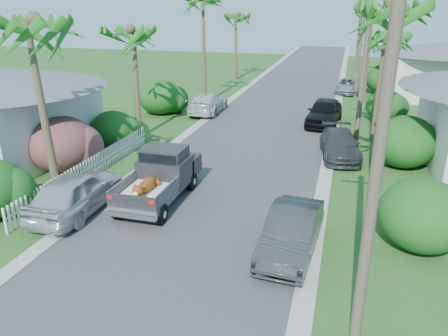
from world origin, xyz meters
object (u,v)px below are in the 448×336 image
(parked_car_rn, at_px, (291,232))
(parked_car_rd, at_px, (349,86))
(pickup_truck, at_px, (162,174))
(palm_l_b, at_px, (132,30))
(utility_pole_c, at_px, (361,41))
(utility_pole_b, at_px, (364,64))
(parked_car_lf, at_px, (208,103))
(palm_r_d, at_px, (371,11))
(palm_l_a, at_px, (29,21))
(palm_l_d, at_px, (236,15))
(utility_pole_a, at_px, (378,158))
(palm_r_b, at_px, (386,34))
(utility_pole_d, at_px, (359,31))
(parked_car_rm, at_px, (340,145))
(parked_car_rf, at_px, (324,112))
(palm_r_a, at_px, (399,6))
(parked_car_ln, at_px, (76,192))

(parked_car_rn, distance_m, parked_car_rd, 28.29)
(pickup_truck, height_order, palm_l_b, palm_l_b)
(parked_car_rd, relative_size, utility_pole_c, 0.49)
(utility_pole_b, bearing_deg, pickup_truck, -131.53)
(parked_car_lf, height_order, palm_r_d, palm_r_d)
(palm_l_a, height_order, palm_l_b, palm_l_a)
(palm_l_d, height_order, utility_pole_a, utility_pole_a)
(palm_l_a, bearing_deg, utility_pole_b, 40.28)
(pickup_truck, bearing_deg, parked_car_rd, 74.53)
(palm_r_b, distance_m, utility_pole_d, 28.05)
(palm_l_b, xyz_separation_m, palm_r_b, (13.40, 3.00, -0.20))
(palm_l_a, height_order, utility_pole_b, utility_pole_b)
(utility_pole_a, relative_size, utility_pole_b, 1.00)
(parked_car_rn, xyz_separation_m, palm_r_d, (2.90, 38.47, 6.03))
(parked_car_rm, xyz_separation_m, palm_r_b, (1.81, 3.47, 5.29))
(parked_car_rm, xyz_separation_m, utility_pole_a, (0.81, -13.53, 3.94))
(pickup_truck, distance_m, parked_car_rf, 14.67)
(parked_car_rn, bearing_deg, utility_pole_a, -56.64)
(palm_l_a, bearing_deg, palm_r_a, 13.50)
(pickup_truck, relative_size, palm_l_a, 0.62)
(parked_car_rf, distance_m, utility_pole_b, 6.52)
(pickup_truck, relative_size, utility_pole_c, 0.57)
(pickup_truck, relative_size, utility_pole_d, 0.57)
(parked_car_rf, bearing_deg, palm_r_d, 86.92)
(pickup_truck, bearing_deg, palm_l_b, 122.07)
(utility_pole_b, height_order, utility_pole_c, same)
(palm_r_a, xyz_separation_m, utility_pole_d, (-0.70, 37.00, -2.82))
(parked_car_rd, bearing_deg, parked_car_rf, -92.16)
(pickup_truck, distance_m, parked_car_rm, 9.89)
(palm_l_b, xyz_separation_m, utility_pole_d, (12.40, 31.00, -1.55))
(palm_r_d, height_order, utility_pole_b, utility_pole_b)
(parked_car_rn, height_order, parked_car_rm, parked_car_rn)
(parked_car_rd, distance_m, utility_pole_a, 32.04)
(pickup_truck, bearing_deg, parked_car_rn, -26.91)
(parked_car_lf, bearing_deg, utility_pole_d, -114.67)
(palm_l_b, distance_m, utility_pole_b, 12.54)
(parked_car_rf, bearing_deg, utility_pole_c, 83.17)
(parked_car_rm, distance_m, parked_car_ln, 13.25)
(parked_car_rf, relative_size, parked_car_lf, 1.00)
(palm_l_d, distance_m, utility_pole_a, 38.02)
(parked_car_lf, xyz_separation_m, palm_l_a, (-1.43, -16.01, 6.22))
(parked_car_rd, bearing_deg, palm_l_d, 164.46)
(parked_car_lf, bearing_deg, utility_pole_b, 148.59)
(palm_l_b, distance_m, palm_r_d, 31.00)
(parked_car_rf, distance_m, parked_car_rd, 11.94)
(utility_pole_d, bearing_deg, utility_pole_c, -90.00)
(utility_pole_d, bearing_deg, utility_pole_a, -90.00)
(palm_l_d, bearing_deg, utility_pole_b, -60.05)
(pickup_truck, relative_size, parked_car_rf, 1.04)
(pickup_truck, xyz_separation_m, palm_r_b, (8.63, 10.61, 4.94))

